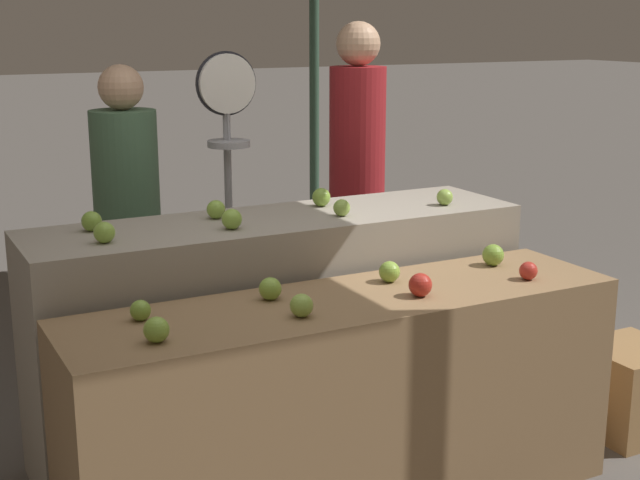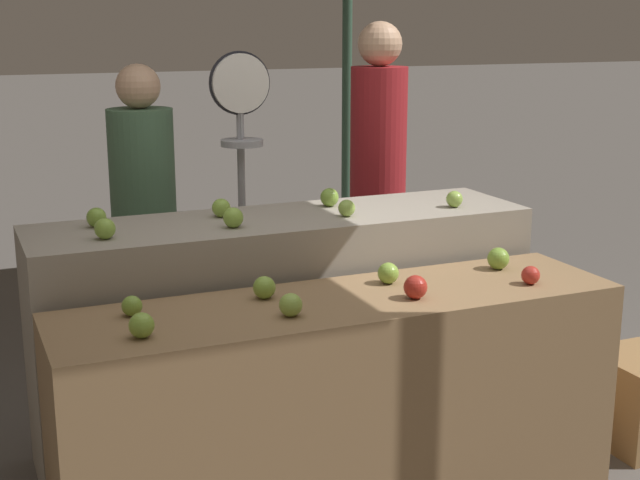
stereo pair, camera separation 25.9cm
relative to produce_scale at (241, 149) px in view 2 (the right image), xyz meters
The scene contains 20 objects.
display_counter_front 1.43m from the produce_scale, 90.39° to the right, with size 2.12×0.55×0.84m, color olive.
display_counter_back 0.93m from the produce_scale, 90.79° to the right, with size 2.12×0.55×1.03m, color gray.
apple_front_0 1.55m from the produce_scale, 120.69° to the right, with size 0.08×0.08×0.08m, color #84AD3D.
apple_front_1 1.36m from the produce_scale, 101.17° to the right, with size 0.08×0.08×0.08m, color #8EB247.
apple_front_2 1.35m from the produce_scale, 79.48° to the right, with size 0.09×0.09×0.09m, color #AD281E.
apple_front_3 1.53m from the produce_scale, 60.39° to the right, with size 0.07×0.07×0.07m, color #B72D23.
apple_front_4 1.35m from the produce_scale, 125.23° to the right, with size 0.07×0.07×0.07m, color #7AA338.
apple_front_5 1.15m from the produce_scale, 104.25° to the right, with size 0.08×0.08×0.08m, color #84AD3D.
apple_front_6 1.15m from the produce_scale, 77.59° to the right, with size 0.08×0.08×0.08m, color #84AD3D.
apple_front_7 1.34m from the produce_scale, 55.05° to the right, with size 0.09×0.09×0.09m, color #7AA338.
apple_back_0 1.04m from the produce_scale, 138.38° to the right, with size 0.08×0.08×0.08m, color #84AD3D.
apple_back_1 0.76m from the produce_scale, 111.01° to the right, with size 0.08×0.08×0.08m, color #84AD3D.
apple_back_2 0.74m from the produce_scale, 70.86° to the right, with size 0.07×0.07×0.07m, color #8EB247.
apple_back_3 1.04m from the produce_scale, 42.51° to the right, with size 0.07×0.07×0.07m, color #8EB247.
apple_back_4 0.91m from the produce_scale, 148.47° to the right, with size 0.08×0.08×0.08m, color #7AA338.
apple_back_5 0.57m from the produce_scale, 117.55° to the right, with size 0.08×0.08×0.08m, color #84AD3D.
apple_back_6 0.55m from the produce_scale, 61.01° to the right, with size 0.08×0.08×0.08m, color #7AA338.
produce_scale is the anchor object (origin of this frame).
person_vendor_at_scale 0.59m from the produce_scale, 143.53° to the left, with size 0.43×0.43×1.63m.
person_customer_left 1.00m from the produce_scale, 22.41° to the left, with size 0.40×0.40×1.83m.
Camera 2 is at (-1.29, -2.81, 1.83)m, focal length 50.00 mm.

